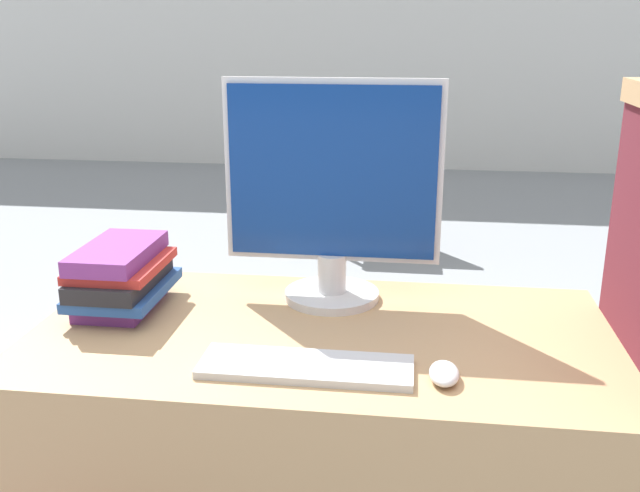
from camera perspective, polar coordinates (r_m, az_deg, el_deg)
The scene contains 8 objects.
wall_back at distance 7.07m, azimuth 6.36°, elevation 17.47°, with size 12.00×0.06×2.80m.
desk at distance 1.76m, azimuth 0.11°, elevation -17.61°, with size 1.28×0.68×0.72m.
carrel_divider at distance 1.63m, azimuth 24.19°, elevation -11.01°, with size 0.07×0.56×1.26m.
monitor at distance 1.69m, azimuth 1.09°, elevation 4.36°, with size 0.51×0.23×0.53m.
keyboard at distance 1.41m, azimuth -1.13°, elevation -9.63°, with size 0.42×0.13×0.02m.
mouse at distance 1.39m, azimuth 9.90°, elevation -10.01°, with size 0.06×0.10×0.03m.
book_stack at distance 1.74m, azimuth -15.67°, elevation -2.38°, with size 0.19×0.28×0.16m.
far_chair at distance 4.60m, azimuth 3.95°, elevation 6.16°, with size 0.44×0.44×0.86m.
Camera 1 is at (0.19, -1.09, 1.37)m, focal length 40.00 mm.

